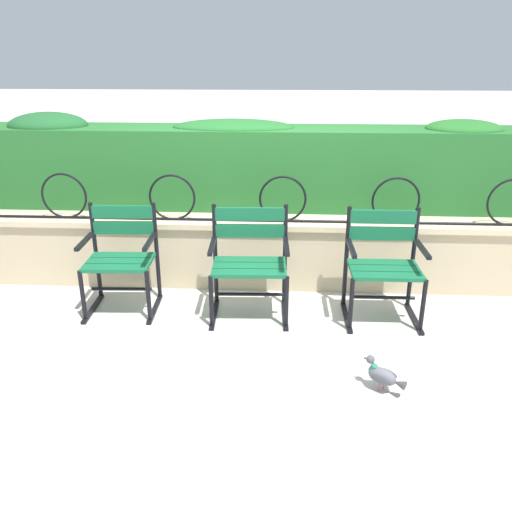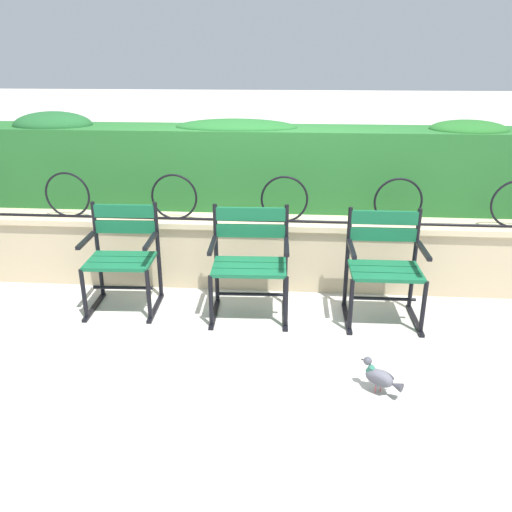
# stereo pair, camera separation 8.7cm
# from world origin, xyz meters

# --- Properties ---
(ground_plane) EXTENTS (60.00, 60.00, 0.00)m
(ground_plane) POSITION_xyz_m (0.00, 0.00, 0.00)
(ground_plane) COLOR #BCB7AD
(stone_wall) EXTENTS (6.95, 0.41, 0.64)m
(stone_wall) POSITION_xyz_m (0.00, 0.73, 0.32)
(stone_wall) COLOR tan
(stone_wall) RESTS_ON ground
(iron_arch_fence) EXTENTS (6.42, 0.02, 0.42)m
(iron_arch_fence) POSITION_xyz_m (-0.25, 0.66, 0.82)
(iron_arch_fence) COLOR black
(iron_arch_fence) RESTS_ON stone_wall
(hedge_row) EXTENTS (6.81, 0.64, 0.88)m
(hedge_row) POSITION_xyz_m (-0.04, 1.23, 1.04)
(hedge_row) COLOR #236028
(hedge_row) RESTS_ON stone_wall
(park_chair_left) EXTENTS (0.59, 0.54, 0.88)m
(park_chair_left) POSITION_xyz_m (-1.13, 0.18, 0.46)
(park_chair_left) COLOR #145B38
(park_chair_left) RESTS_ON ground
(park_chair_centre) EXTENTS (0.65, 0.54, 0.89)m
(park_chair_centre) POSITION_xyz_m (-0.06, 0.14, 0.47)
(park_chair_centre) COLOR #145B38
(park_chair_centre) RESTS_ON ground
(park_chair_right) EXTENTS (0.60, 0.53, 0.89)m
(park_chair_right) POSITION_xyz_m (1.02, 0.14, 0.47)
(park_chair_right) COLOR #145B38
(park_chair_right) RESTS_ON ground
(pigeon_near_chairs) EXTENTS (0.26, 0.21, 0.22)m
(pigeon_near_chairs) POSITION_xyz_m (0.87, -0.91, 0.11)
(pigeon_near_chairs) COLOR #5B5B66
(pigeon_near_chairs) RESTS_ON ground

